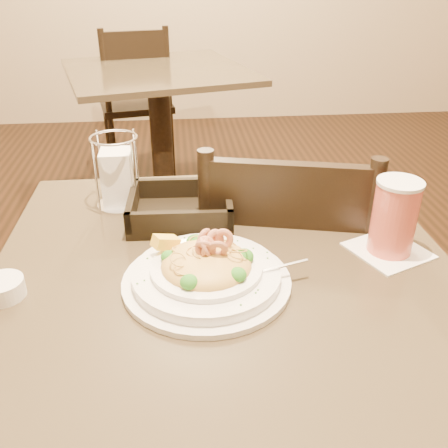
{
  "coord_description": "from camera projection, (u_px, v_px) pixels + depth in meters",
  "views": [
    {
      "loc": [
        -0.08,
        -0.81,
        1.3
      ],
      "look_at": [
        0.0,
        0.02,
        0.84
      ],
      "focal_mm": 40.0,
      "sensor_mm": 36.0,
      "label": 1
    }
  ],
  "objects": [
    {
      "name": "main_table",
      "position": [
        225.0,
        357.0,
        1.09
      ],
      "size": [
        0.9,
        0.9,
        0.76
      ],
      "color": "black",
      "rests_on": "ground"
    },
    {
      "name": "background_table",
      "position": [
        160.0,
        114.0,
        2.71
      ],
      "size": [
        1.1,
        1.1,
        0.76
      ],
      "rotation": [
        0.0,
        0.0,
        0.25
      ],
      "color": "black",
      "rests_on": "ground"
    },
    {
      "name": "dining_chair_near",
      "position": [
        282.0,
        288.0,
        1.35
      ],
      "size": [
        0.51,
        0.51,
        0.93
      ],
      "rotation": [
        0.0,
        0.0,
        2.91
      ],
      "color": "black",
      "rests_on": "ground"
    },
    {
      "name": "dining_chair_far",
      "position": [
        136.0,
        99.0,
        3.08
      ],
      "size": [
        0.49,
        0.49,
        0.93
      ],
      "rotation": [
        0.0,
        0.0,
        3.34
      ],
      "color": "black",
      "rests_on": "ground"
    },
    {
      "name": "pasta_bowl",
      "position": [
        206.0,
        271.0,
        0.9
      ],
      "size": [
        0.34,
        0.31,
        0.1
      ],
      "rotation": [
        0.0,
        0.0,
        0.07
      ],
      "color": "white",
      "rests_on": "main_table"
    },
    {
      "name": "drink_glass",
      "position": [
        394.0,
        218.0,
        0.98
      ],
      "size": [
        0.18,
        0.18,
        0.16
      ],
      "rotation": [
        0.0,
        0.0,
        0.4
      ],
      "color": "white",
      "rests_on": "main_table"
    },
    {
      "name": "bread_basket",
      "position": [
        181.0,
        211.0,
        1.13
      ],
      "size": [
        0.24,
        0.2,
        0.06
      ],
      "rotation": [
        0.0,
        0.0,
        -0.04
      ],
      "color": "black",
      "rests_on": "main_table"
    },
    {
      "name": "napkin_caddy",
      "position": [
        118.0,
        177.0,
        1.17
      ],
      "size": [
        0.11,
        0.11,
        0.17
      ],
      "rotation": [
        0.0,
        0.0,
        0.39
      ],
      "color": "silver",
      "rests_on": "main_table"
    },
    {
      "name": "side_plate",
      "position": [
        267.0,
        198.0,
        1.22
      ],
      "size": [
        0.22,
        0.22,
        0.01
      ],
      "primitive_type": "cylinder",
      "rotation": [
        0.0,
        0.0,
        0.36
      ],
      "color": "white",
      "rests_on": "main_table"
    },
    {
      "name": "butter_ramekin",
      "position": [
        3.0,
        289.0,
        0.88
      ],
      "size": [
        0.1,
        0.1,
        0.03
      ],
      "primitive_type": "cylinder",
      "rotation": [
        0.0,
        0.0,
        0.3
      ],
      "color": "white",
      "rests_on": "main_table"
    }
  ]
}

